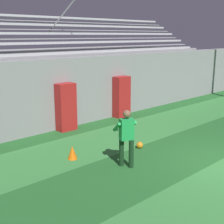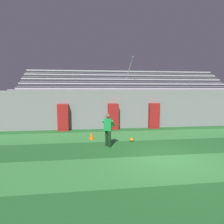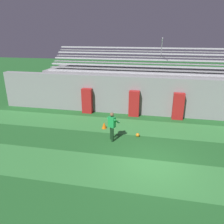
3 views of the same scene
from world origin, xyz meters
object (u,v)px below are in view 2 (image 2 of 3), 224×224
Objects in this scene: padding_pillar_gate_left at (113,117)px; padding_pillar_far_left at (63,117)px; padding_pillar_gate_right at (154,116)px; soccer_ball at (132,140)px; goalkeeper at (108,128)px; traffic_cone at (92,136)px.

padding_pillar_gate_left and padding_pillar_far_left have the same top height.
padding_pillar_gate_right is 1.00× the size of padding_pillar_far_left.
padding_pillar_gate_left and padding_pillar_gate_right have the same top height.
padding_pillar_far_left is at bearing 180.00° from padding_pillar_gate_left.
soccer_ball is at bearing -80.06° from padding_pillar_gate_left.
padding_pillar_far_left is (-3.52, 0.00, 0.00)m from padding_pillar_gate_left.
padding_pillar_gate_left is at bearing 180.00° from padding_pillar_gate_right.
padding_pillar_far_left is at bearing 180.00° from padding_pillar_gate_right.
padding_pillar_gate_left is 3.06m from padding_pillar_gate_right.
padding_pillar_gate_right reaches higher than goalkeeper.
padding_pillar_far_left reaches higher than goalkeeper.
padding_pillar_gate_right is (3.06, 0.00, 0.00)m from padding_pillar_gate_left.
soccer_ball is at bearing -19.34° from traffic_cone.
padding_pillar_gate_right is 6.59m from padding_pillar_far_left.
traffic_cone is (-2.20, 0.77, 0.10)m from soccer_ball.
padding_pillar_far_left is 8.51× the size of soccer_ball.
goalkeeper is at bearing -61.47° from traffic_cone.
padding_pillar_gate_left is 8.51× the size of soccer_ball.
padding_pillar_gate_right is 5.63m from goalkeeper.
goalkeeper is at bearing -100.96° from padding_pillar_gate_left.
goalkeeper is (-0.79, -4.09, 0.02)m from padding_pillar_gate_left.
padding_pillar_gate_right is 8.51× the size of soccer_ball.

